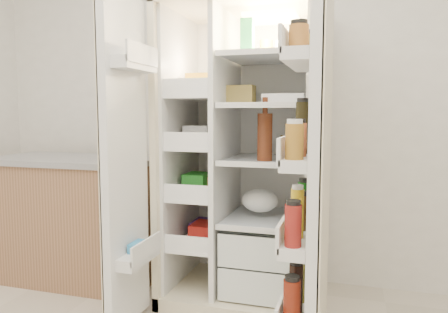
% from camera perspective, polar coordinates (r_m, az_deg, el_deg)
% --- Properties ---
extents(wall_back, '(4.00, 0.02, 2.70)m').
position_cam_1_polar(wall_back, '(2.98, 3.96, 9.54)').
color(wall_back, white).
rests_on(wall_back, floor).
extents(refrigerator, '(0.92, 0.70, 1.80)m').
position_cam_1_polar(refrigerator, '(2.66, 3.27, -3.08)').
color(refrigerator, beige).
rests_on(refrigerator, floor).
extents(freezer_door, '(0.15, 0.40, 1.72)m').
position_cam_1_polar(freezer_door, '(2.27, -13.13, -1.01)').
color(freezer_door, silver).
rests_on(freezer_door, floor).
extents(fridge_door, '(0.17, 0.58, 1.72)m').
position_cam_1_polar(fridge_door, '(1.88, 12.17, -2.87)').
color(fridge_door, silver).
rests_on(fridge_door, floor).
extents(kitchen_counter, '(1.18, 0.63, 0.85)m').
position_cam_1_polar(kitchen_counter, '(3.18, -19.20, -7.72)').
color(kitchen_counter, '#976B4B').
rests_on(kitchen_counter, floor).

